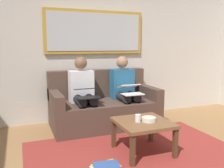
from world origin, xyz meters
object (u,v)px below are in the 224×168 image
Objects in this scene: framed_mirror at (95,32)px; cup at (138,118)px; laptop_white at (131,89)px; person_left at (124,88)px; bowl at (149,119)px; coffee_table at (143,126)px; laptop_black at (87,93)px; person_right at (83,91)px; magazine_stack at (106,166)px; couch at (103,106)px.

cup is at bearing 90.94° from framed_mirror.
person_left is at bearing -90.00° from laptop_white.
bowl is 0.50× the size of laptop_white.
person_left is at bearing -106.16° from cup.
coffee_table is 1.87× the size of laptop_black.
person_right is at bearing -90.00° from laptop_black.
magazine_stack is at bearing 75.81° from framed_mirror.
bowl is (-0.06, 0.03, 0.08)m from coffee_table.
cup is 0.68m from magazine_stack.
couch is 1.50× the size of person_right.
bowl is 1.21m from person_left.
couch reaches higher than bowl.
couch reaches higher than cup.
person_left is 0.72m from person_right.
cup is 0.27× the size of magazine_stack.
couch reaches higher than magazine_stack.
person_left reaches higher than coffee_table.
framed_mirror is 2.78× the size of coffee_table.
framed_mirror is at bearing -116.89° from laptop_black.
laptop_black is (0.52, -0.93, 0.20)m from bowl.
coffee_table is at bearing 77.26° from person_left.
laptop_black is (0.36, 0.32, 0.31)m from couch.
couch is at bearing -107.80° from magazine_stack.
person_right is 3.36× the size of laptop_black.
couch is 1.22m from coffee_table.
person_left is 3.27× the size of laptop_white.
couch is 1.50× the size of person_left.
magazine_stack is (0.10, 1.37, -0.58)m from person_right.
bowl is at bearing 113.84° from person_right.
bowl is 0.15× the size of person_right.
coffee_table is 7.06× the size of cup.
person_right reaches higher than couch.
laptop_white is at bearing -125.95° from magazine_stack.
person_left reaches higher than cup.
cup is 0.99m from laptop_black.
magazine_stack is (0.82, 1.37, -0.58)m from person_left.
person_right is at bearing -71.44° from cup.
coffee_table is 0.56× the size of person_left.
couch is at bearing -85.35° from coffee_table.
coffee_table is at bearing 94.65° from couch.
person_left is 3.44× the size of magazine_stack.
framed_mirror is 5.19× the size of laptop_black.
person_left is 1.00× the size of person_right.
laptop_white is at bearing -110.13° from cup.
person_right is at bearing 0.00° from person_left.
framed_mirror is 2.01m from coffee_table.
laptop_white is (-0.20, -0.94, 0.20)m from bowl.
bowl is (-0.16, 1.25, 0.11)m from couch.
coffee_table is (-0.10, 1.22, 0.03)m from couch.
framed_mirror is 1.22m from laptop_black.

